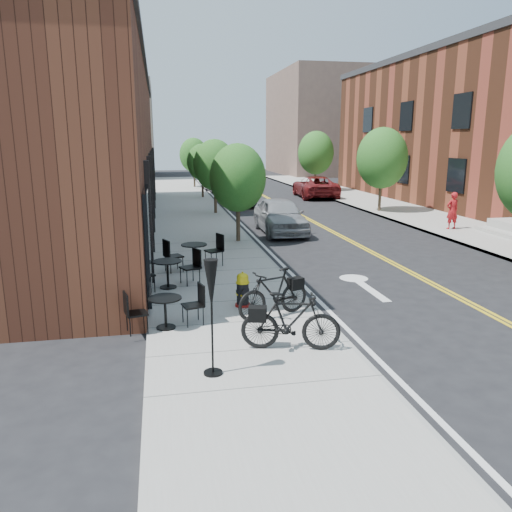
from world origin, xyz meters
TOP-DOWN VIEW (x-y plane):
  - ground at (0.00, 0.00)m, footprint 120.00×120.00m
  - sidewalk_near at (-2.00, 10.00)m, footprint 4.00×70.00m
  - sidewalk_far at (10.00, 10.00)m, footprint 4.00×70.00m
  - building_near at (-6.50, 14.00)m, footprint 5.00×28.00m
  - bg_building_left at (-8.00, 48.00)m, footprint 8.00×14.00m
  - bg_building_right at (16.00, 50.00)m, footprint 10.00×16.00m
  - tree_near_a at (-0.60, 9.00)m, footprint 2.20×2.20m
  - tree_near_b at (-0.60, 17.00)m, footprint 2.30×2.30m
  - tree_near_c at (-0.60, 25.00)m, footprint 2.10×2.10m
  - tree_near_d at (-0.60, 33.00)m, footprint 2.40×2.40m
  - tree_far_b at (8.60, 16.00)m, footprint 2.80×2.80m
  - tree_far_c at (8.60, 28.00)m, footprint 2.80×2.80m
  - fire_hydrant at (-1.75, 1.05)m, footprint 0.48×0.48m
  - bicycle_left at (-1.18, 0.19)m, footprint 1.92×1.16m
  - bicycle_right at (-1.28, -1.66)m, footprint 1.97×1.00m
  - bistro_set_a at (-3.60, -0.06)m, footprint 1.68×0.85m
  - bistro_set_b at (-3.49, 2.95)m, footprint 1.84×1.16m
  - bistro_set_c at (-2.63, 4.92)m, footprint 1.90×1.14m
  - patio_umbrella at (-2.84, -2.39)m, footprint 0.33×0.33m
  - parked_car_a at (1.60, 11.01)m, footprint 1.89×4.60m
  - parked_car_b at (1.25, 20.76)m, footprint 1.64×4.57m
  - parked_car_c at (1.23, 29.44)m, footprint 2.80×5.44m
  - parked_car_far at (7.40, 24.22)m, footprint 2.97×5.70m
  - pedestrian at (9.28, 9.87)m, footprint 0.65×0.47m

SIDE VIEW (x-z plane):
  - ground at x=0.00m, z-range 0.00..0.00m
  - sidewalk_near at x=-2.00m, z-range 0.00..0.12m
  - sidewalk_far at x=10.00m, z-range 0.00..0.12m
  - fire_hydrant at x=-1.75m, z-range 0.10..0.95m
  - bistro_set_a at x=-3.60m, z-range 0.12..1.01m
  - bistro_set_b at x=-3.49m, z-range 0.12..1.10m
  - bistro_set_c at x=-2.63m, z-range 0.12..1.13m
  - bicycle_left at x=-1.18m, z-range 0.12..1.23m
  - bicycle_right at x=-1.28m, z-range 0.12..1.26m
  - parked_car_b at x=1.25m, z-range 0.00..1.50m
  - parked_car_c at x=1.23m, z-range 0.00..1.51m
  - parked_car_far at x=7.40m, z-range 0.00..1.53m
  - parked_car_a at x=1.60m, z-range 0.00..1.56m
  - pedestrian at x=9.28m, z-range 0.12..1.78m
  - patio_umbrella at x=-2.84m, z-range 0.56..2.58m
  - tree_near_c at x=-0.60m, z-range 0.69..4.37m
  - tree_near_a at x=-0.60m, z-range 0.70..4.51m
  - tree_near_b at x=-0.60m, z-range 0.72..4.70m
  - tree_near_d at x=-0.60m, z-range 0.73..4.85m
  - tree_far_b at x=8.60m, z-range 0.75..5.37m
  - tree_far_c at x=8.60m, z-range 0.75..5.37m
  - building_near at x=-6.50m, z-range 0.00..7.00m
  - bg_building_left at x=-8.00m, z-range 0.00..10.00m
  - bg_building_right at x=16.00m, z-range 0.00..12.00m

